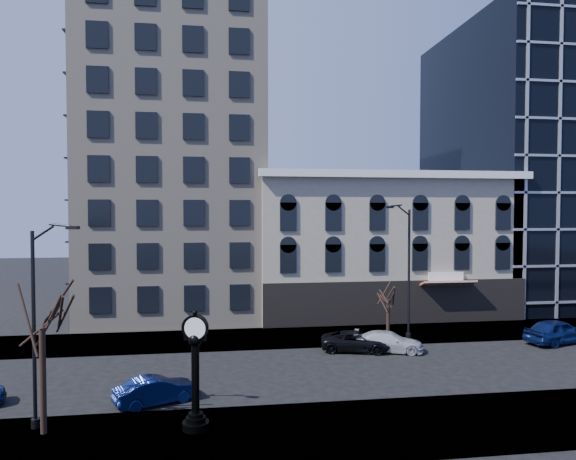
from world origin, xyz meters
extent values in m
plane|color=black|center=(0.00, 0.00, 0.00)|extent=(160.00, 160.00, 0.00)
cube|color=gray|center=(0.00, 8.00, 0.06)|extent=(160.00, 6.00, 0.12)
cube|color=gray|center=(0.00, -8.00, 0.06)|extent=(160.00, 6.00, 0.12)
cube|color=#B8AA94|center=(-6.00, 19.00, 19.00)|extent=(15.00, 15.00, 38.00)
cube|color=#A9A18B|center=(12.00, 16.00, 6.00)|extent=(22.00, 10.00, 12.00)
cube|color=white|center=(12.00, 10.80, 12.20)|extent=(22.60, 0.80, 0.60)
cube|color=black|center=(12.00, 10.95, 1.80)|extent=(22.00, 0.30, 3.60)
cube|color=maroon|center=(16.00, 10.40, 3.40)|extent=(4.50, 1.18, 0.55)
cube|color=black|center=(32.00, 21.00, 14.00)|extent=(20.00, 20.00, 28.00)
cylinder|color=black|center=(-3.48, -7.24, 0.27)|extent=(1.13, 1.13, 0.31)
cylinder|color=black|center=(-3.48, -7.24, 0.53)|extent=(0.82, 0.82, 0.21)
cylinder|color=black|center=(-3.48, -7.24, 0.71)|extent=(0.62, 0.62, 0.16)
cylinder|color=black|center=(-3.48, -7.24, 2.27)|extent=(0.33, 0.33, 2.97)
sphere|color=black|center=(-3.48, -7.24, 3.86)|extent=(0.57, 0.57, 0.57)
cube|color=black|center=(-3.48, -7.24, 3.97)|extent=(0.95, 0.48, 0.26)
cylinder|color=black|center=(-3.48, -7.24, 4.38)|extent=(1.12, 0.62, 1.07)
cylinder|color=white|center=(-3.48, -7.41, 4.38)|extent=(0.87, 0.28, 0.90)
cylinder|color=white|center=(-3.48, -7.06, 4.38)|extent=(0.87, 0.28, 0.90)
sphere|color=black|center=(-3.48, -7.24, 4.99)|extent=(0.21, 0.21, 0.21)
cylinder|color=black|center=(-10.13, -6.19, 4.25)|extent=(0.15, 0.15, 8.26)
cylinder|color=black|center=(-10.13, -6.19, 0.31)|extent=(0.35, 0.35, 0.38)
cube|color=black|center=(-8.43, -6.84, 8.52)|extent=(0.57, 0.39, 0.13)
cylinder|color=black|center=(10.94, 6.00, 4.73)|extent=(0.17, 0.17, 9.21)
cylinder|color=black|center=(10.94, 6.00, 0.33)|extent=(0.39, 0.39, 0.43)
cube|color=black|center=(9.09, 5.16, 9.49)|extent=(0.63, 0.46, 0.15)
cylinder|color=#312018|center=(-9.61, -6.82, 2.28)|extent=(0.25, 0.25, 4.33)
cylinder|color=#312018|center=(9.70, 6.77, 1.47)|extent=(0.25, 0.25, 2.70)
imported|color=#0C194C|center=(-5.46, -3.82, 0.65)|extent=(4.14, 2.87, 1.29)
imported|color=black|center=(6.52, 3.88, 0.64)|extent=(5.01, 3.23, 1.29)
imported|color=silver|center=(8.59, 3.44, 0.65)|extent=(4.85, 3.13, 1.31)
imported|color=#0C194C|center=(20.93, 3.80, 0.85)|extent=(5.34, 3.26, 1.70)
camera|label=1|loc=(-2.64, -28.62, 9.15)|focal=32.00mm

